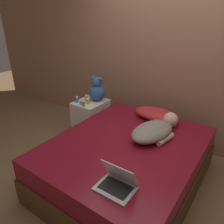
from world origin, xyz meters
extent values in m
plane|color=brown|center=(0.00, 0.00, 0.00)|extent=(12.00, 12.00, 0.00)
cube|color=#996B51|center=(0.00, 1.18, 1.30)|extent=(8.00, 0.06, 2.60)
cube|color=#4C331E|center=(0.00, 0.00, 0.15)|extent=(1.47, 1.81, 0.30)
cube|color=maroon|center=(0.00, 0.00, 0.42)|extent=(1.44, 1.77, 0.24)
cube|color=silver|center=(-1.00, 0.58, 0.29)|extent=(0.41, 0.48, 0.59)
ellipsoid|color=red|center=(0.01, 0.70, 0.60)|extent=(0.59, 0.33, 0.13)
ellipsoid|color=gray|center=(0.18, 0.25, 0.61)|extent=(0.44, 0.63, 0.16)
sphere|color=#DBAD8E|center=(0.24, 0.61, 0.63)|extent=(0.18, 0.18, 0.18)
cylinder|color=#DBAD8E|center=(0.33, 0.25, 0.57)|extent=(0.11, 0.27, 0.06)
cube|color=silver|center=(0.29, -0.63, 0.54)|extent=(0.30, 0.23, 0.02)
cube|color=black|center=(0.29, -0.63, 0.55)|extent=(0.25, 0.16, 0.00)
cube|color=silver|center=(0.28, -0.56, 0.65)|extent=(0.30, 0.11, 0.20)
cube|color=black|center=(0.28, -0.56, 0.65)|extent=(0.27, 0.10, 0.18)
sphere|color=#335693|center=(-0.94, 0.68, 0.71)|extent=(0.24, 0.24, 0.24)
sphere|color=#335693|center=(-0.94, 0.68, 0.87)|extent=(0.16, 0.16, 0.16)
sphere|color=#335693|center=(-1.00, 0.68, 0.92)|extent=(0.06, 0.06, 0.06)
sphere|color=#335693|center=(-0.88, 0.68, 0.92)|extent=(0.06, 0.06, 0.06)
cylinder|color=pink|center=(-1.02, 0.41, 0.61)|extent=(0.03, 0.03, 0.06)
cylinder|color=white|center=(-1.02, 0.41, 0.65)|extent=(0.03, 0.03, 0.02)
cylinder|color=gold|center=(-1.06, 0.57, 0.62)|extent=(0.05, 0.05, 0.07)
cylinder|color=white|center=(-1.06, 0.57, 0.66)|extent=(0.04, 0.04, 0.02)
cylinder|color=silver|center=(-1.04, 0.49, 0.61)|extent=(0.03, 0.03, 0.04)
cylinder|color=white|center=(-1.04, 0.49, 0.64)|extent=(0.03, 0.03, 0.01)
cylinder|color=#3D8E4C|center=(-0.95, 0.38, 0.62)|extent=(0.04, 0.04, 0.07)
cylinder|color=white|center=(-0.95, 0.38, 0.66)|extent=(0.03, 0.03, 0.02)
cylinder|color=orange|center=(-0.98, 0.50, 0.62)|extent=(0.05, 0.05, 0.06)
cylinder|color=white|center=(-0.98, 0.50, 0.66)|extent=(0.05, 0.05, 0.02)
cylinder|color=#3866B2|center=(-1.13, 0.44, 0.62)|extent=(0.04, 0.04, 0.07)
cylinder|color=white|center=(-1.13, 0.44, 0.67)|extent=(0.04, 0.04, 0.02)
camera|label=1|loc=(1.02, -1.71, 1.80)|focal=35.00mm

